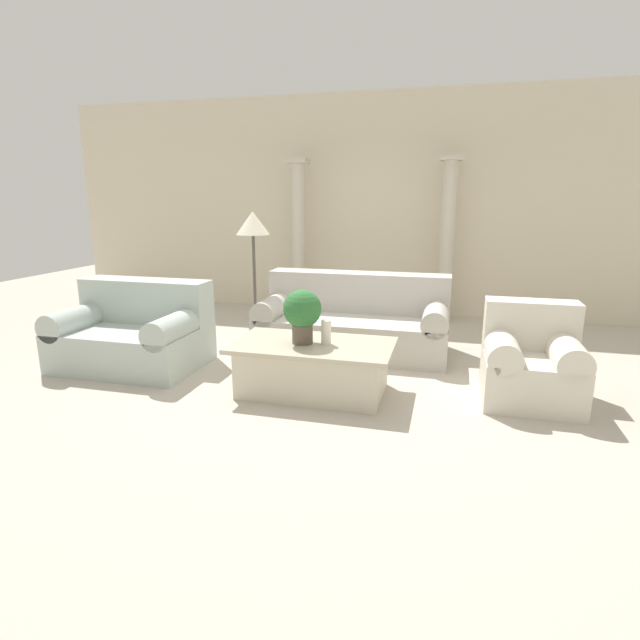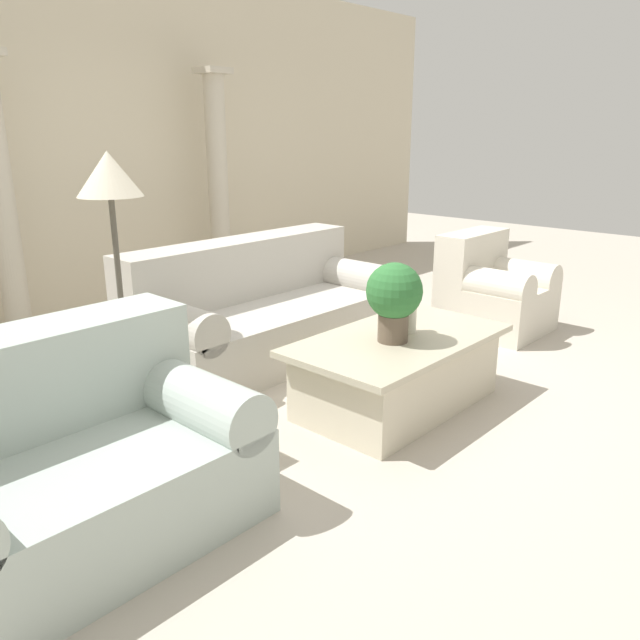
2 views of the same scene
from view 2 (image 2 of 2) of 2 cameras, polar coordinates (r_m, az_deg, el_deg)
name	(u,v)px [view 2 (image 2 of 2)]	position (r m, az deg, el deg)	size (l,w,h in m)	color
ground_plane	(336,383)	(4.35, 1.45, -5.77)	(16.00, 16.00, 0.00)	#BCB2A3
wall_back	(99,139)	(6.33, -19.59, 15.31)	(10.00, 0.06, 3.20)	beige
sofa_long	(262,310)	(4.86, -5.32, 0.94)	(2.11, 0.98, 0.87)	#B7B2A8
loveseat	(65,458)	(2.92, -22.32, -11.61)	(1.43, 0.98, 0.87)	#AEBBB3
coffee_table	(398,371)	(3.95, 7.12, -4.64)	(1.43, 0.81, 0.46)	beige
potted_plant	(394,296)	(3.72, 6.80, 2.22)	(0.34, 0.34, 0.48)	brown
pillar_candle	(410,316)	(3.94, 8.20, 0.39)	(0.09, 0.09, 0.22)	silver
floor_lamp	(110,189)	(3.97, -18.64, 11.32)	(0.39, 0.39, 1.57)	#4C473D
column_left	(1,200)	(5.54, -27.14, 9.74)	(0.29, 0.29, 2.26)	beige
column_right	(218,183)	(6.61, -9.31, 12.23)	(0.29, 0.29, 2.26)	beige
armchair	(491,290)	(5.63, 15.40, 2.69)	(0.79, 0.81, 0.84)	beige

